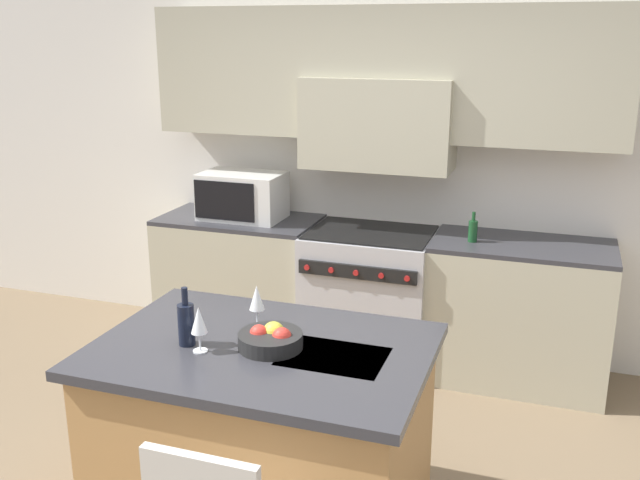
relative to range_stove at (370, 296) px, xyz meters
name	(u,v)px	position (x,y,z in m)	size (l,w,h in m)	color
back_cabinetry	(383,131)	(0.00, 0.28, 1.11)	(10.00, 0.46, 2.70)	silver
back_counter	(370,295)	(0.00, 0.02, 0.00)	(3.13, 0.62, 0.95)	#B2AD93
range_stove	(370,296)	(0.00, 0.00, 0.00)	(0.85, 0.70, 0.94)	#B7B7BC
microwave	(242,196)	(-0.96, 0.02, 0.64)	(0.58, 0.38, 0.33)	silver
kitchen_island	(264,440)	(0.03, -1.91, 0.00)	(1.45, 1.01, 0.94)	#B7844C
wine_bottle	(186,323)	(-0.29, -2.00, 0.57)	(0.07, 0.07, 0.26)	black
wine_glass_near	(199,321)	(-0.20, -2.04, 0.60)	(0.07, 0.07, 0.20)	white
wine_glass_far	(257,299)	(-0.07, -1.73, 0.60)	(0.07, 0.07, 0.20)	white
fruit_bowl	(271,339)	(0.07, -1.91, 0.51)	(0.28, 0.28, 0.10)	black
oil_bottle_on_counter	(473,230)	(0.68, -0.04, 0.55)	(0.06, 0.06, 0.19)	#194723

